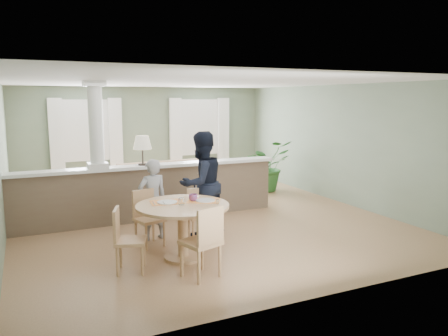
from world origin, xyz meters
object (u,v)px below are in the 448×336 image
chair_far_boy (147,215)px  man_person (201,184)px  chair_side (125,237)px  dining_table (183,215)px  chair_near (204,239)px  child_person (153,200)px  chair_far_man (199,212)px  houseplant (267,166)px  sofa (170,181)px

chair_far_boy → man_person: 1.11m
chair_side → man_person: bearing=-35.2°
dining_table → man_person: 1.24m
chair_near → child_person: child_person is taller
man_person → child_person: bearing=-24.4°
chair_near → child_person: size_ratio=0.72×
chair_far_man → man_person: (0.14, 0.25, 0.43)m
dining_table → chair_far_boy: dining_table is taller
houseplant → chair_far_boy: bearing=-143.6°
sofa → chair_side: size_ratio=3.31×
dining_table → chair_near: (0.00, -0.83, -0.11)m
chair_far_boy → chair_near: size_ratio=0.91×
houseplant → chair_far_boy: (-3.95, -2.91, -0.16)m
sofa → chair_near: 4.80m
dining_table → chair_far_man: (0.55, 0.74, -0.18)m
sofa → child_person: size_ratio=2.15×
dining_table → chair_near: size_ratio=1.39×
man_person → chair_far_boy: bearing=-9.9°
chair_far_boy → man_person: size_ratio=0.50×
chair_far_boy → child_person: (0.16, 0.24, 0.19)m
sofa → dining_table: 4.00m
sofa → dining_table: dining_table is taller
child_person → man_person: 0.89m
sofa → chair_far_man: 3.15m
dining_table → houseplant: bearing=45.9°
sofa → chair_far_man: (-0.48, -3.12, 0.04)m
chair_near → chair_far_boy: bearing=-96.7°
chair_far_boy → child_person: 0.35m
dining_table → man_person: man_person is taller
child_person → chair_far_boy: bearing=48.1°
chair_far_man → chair_side: 1.71m
dining_table → chair_far_boy: 0.91m
houseplant → chair_far_boy: size_ratio=1.45×
chair_far_boy → houseplant: bearing=20.7°
sofa → chair_far_boy: chair_far_boy is taller
dining_table → chair_far_man: dining_table is taller
chair_far_man → child_person: bearing=163.1°
houseplant → dining_table: (-3.63, -3.75, 0.00)m
chair_near → man_person: (0.69, 1.83, 0.36)m
chair_near → chair_far_man: bearing=-127.2°
houseplant → child_person: 4.64m
dining_table → child_person: (-0.16, 1.08, 0.03)m
child_person → houseplant: bearing=-153.1°
chair_far_man → man_person: bearing=68.6°
houseplant → chair_side: (-4.53, -3.90, -0.16)m
houseplant → chair_far_man: houseplant is taller
chair_side → child_person: 1.45m
sofa → child_person: child_person is taller
chair_far_boy → chair_far_man: bearing=-21.4°
chair_far_man → child_person: child_person is taller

